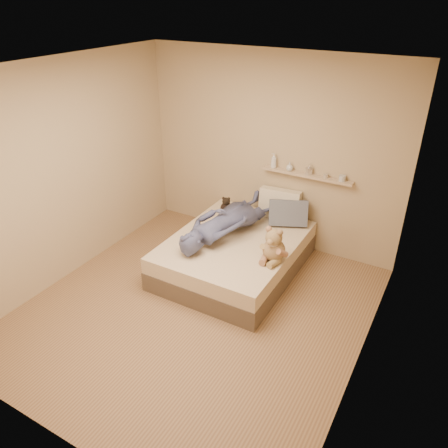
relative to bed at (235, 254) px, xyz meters
The scene contains 10 objects.
room 1.42m from the bed, 90.00° to the right, with size 3.80×3.80×3.80m.
bed is the anchor object (origin of this frame).
game_console 0.74m from the bed, 120.38° to the right, with size 0.18×0.13×0.06m.
teddy_bear 0.76m from the bed, 18.86° to the right, with size 0.36×0.34×0.43m.
dark_plush 0.80m from the bed, 128.17° to the left, with size 0.16×0.16×0.25m.
pillow_cream 0.96m from the bed, 74.09° to the left, with size 0.55×0.16×0.40m, color beige.
pillow_grey 0.90m from the bed, 58.72° to the left, with size 0.50×0.14×0.34m, color slate.
person 0.45m from the bed, 153.97° to the left, with size 0.58×1.58×0.38m, color #4E537B.
wall_shelf 1.38m from the bed, 58.82° to the left, with size 1.20×0.12×0.03m, color tan.
shelf_bottles 1.38m from the bed, 65.82° to the left, with size 1.01×0.13×0.20m.
Camera 1 is at (2.21, -3.23, 3.23)m, focal length 35.00 mm.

